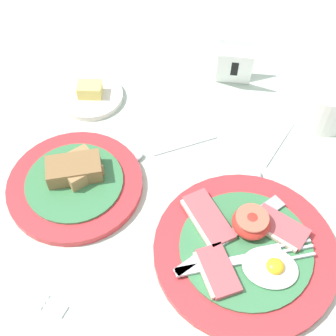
{
  "coord_description": "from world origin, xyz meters",
  "views": [
    {
      "loc": [
        0.05,
        -0.31,
        0.57
      ],
      "look_at": [
        -0.04,
        0.1,
        0.02
      ],
      "focal_mm": 50.0,
      "sensor_mm": 36.0,
      "label": 1
    }
  ],
  "objects_px": {
    "fork_on_cloth": "(81,320)",
    "teaspoon_by_saucer": "(256,174)",
    "butter_dish": "(91,95)",
    "breakfast_plate": "(245,248)",
    "bread_plate": "(75,181)",
    "sugar_cup": "(327,100)",
    "teaspoon_near_cup": "(138,156)",
    "number_card": "(235,65)"
  },
  "relations": [
    {
      "from": "number_card",
      "to": "bread_plate",
      "type": "bearing_deg",
      "value": -130.67
    },
    {
      "from": "bread_plate",
      "to": "number_card",
      "type": "bearing_deg",
      "value": 55.03
    },
    {
      "from": "sugar_cup",
      "to": "teaspoon_near_cup",
      "type": "relative_size",
      "value": 0.56
    },
    {
      "from": "bread_plate",
      "to": "butter_dish",
      "type": "xyz_separation_m",
      "value": [
        -0.04,
        0.18,
        -0.0
      ]
    },
    {
      "from": "teaspoon_by_saucer",
      "to": "teaspoon_near_cup",
      "type": "xyz_separation_m",
      "value": [
        -0.18,
        -0.01,
        0.0
      ]
    },
    {
      "from": "sugar_cup",
      "to": "number_card",
      "type": "bearing_deg",
      "value": 162.46
    },
    {
      "from": "teaspoon_by_saucer",
      "to": "teaspoon_near_cup",
      "type": "relative_size",
      "value": 1.1
    },
    {
      "from": "teaspoon_by_saucer",
      "to": "fork_on_cloth",
      "type": "relative_size",
      "value": 1.02
    },
    {
      "from": "number_card",
      "to": "fork_on_cloth",
      "type": "height_order",
      "value": "number_card"
    },
    {
      "from": "bread_plate",
      "to": "butter_dish",
      "type": "height_order",
      "value": "bread_plate"
    },
    {
      "from": "teaspoon_by_saucer",
      "to": "sugar_cup",
      "type": "bearing_deg",
      "value": 168.17
    },
    {
      "from": "butter_dish",
      "to": "fork_on_cloth",
      "type": "height_order",
      "value": "butter_dish"
    },
    {
      "from": "breakfast_plate",
      "to": "number_card",
      "type": "height_order",
      "value": "number_card"
    },
    {
      "from": "fork_on_cloth",
      "to": "teaspoon_by_saucer",
      "type": "bearing_deg",
      "value": -111.68
    },
    {
      "from": "teaspoon_by_saucer",
      "to": "butter_dish",
      "type": "bearing_deg",
      "value": -89.57
    },
    {
      "from": "breakfast_plate",
      "to": "teaspoon_near_cup",
      "type": "xyz_separation_m",
      "value": [
        -0.18,
        0.12,
        -0.01
      ]
    },
    {
      "from": "butter_dish",
      "to": "fork_on_cloth",
      "type": "distance_m",
      "value": 0.39
    },
    {
      "from": "breakfast_plate",
      "to": "teaspoon_by_saucer",
      "type": "xyz_separation_m",
      "value": [
        0.0,
        0.13,
        -0.01
      ]
    },
    {
      "from": "bread_plate",
      "to": "butter_dish",
      "type": "relative_size",
      "value": 1.81
    },
    {
      "from": "number_card",
      "to": "teaspoon_near_cup",
      "type": "xyz_separation_m",
      "value": [
        -0.12,
        -0.21,
        -0.03
      ]
    },
    {
      "from": "butter_dish",
      "to": "fork_on_cloth",
      "type": "xyz_separation_m",
      "value": [
        0.11,
        -0.37,
        -0.01
      ]
    },
    {
      "from": "sugar_cup",
      "to": "teaspoon_by_saucer",
      "type": "height_order",
      "value": "sugar_cup"
    },
    {
      "from": "number_card",
      "to": "teaspoon_near_cup",
      "type": "bearing_deg",
      "value": -125.59
    },
    {
      "from": "bread_plate",
      "to": "number_card",
      "type": "xyz_separation_m",
      "value": [
        0.19,
        0.28,
        0.03
      ]
    },
    {
      "from": "sugar_cup",
      "to": "butter_dish",
      "type": "height_order",
      "value": "sugar_cup"
    },
    {
      "from": "butter_dish",
      "to": "teaspoon_by_saucer",
      "type": "xyz_separation_m",
      "value": [
        0.3,
        -0.1,
        -0.0
      ]
    },
    {
      "from": "sugar_cup",
      "to": "bread_plate",
      "type": "bearing_deg",
      "value": -147.02
    },
    {
      "from": "breakfast_plate",
      "to": "bread_plate",
      "type": "height_order",
      "value": "same"
    },
    {
      "from": "teaspoon_near_cup",
      "to": "fork_on_cloth",
      "type": "xyz_separation_m",
      "value": [
        -0.0,
        -0.26,
        -0.0
      ]
    },
    {
      "from": "sugar_cup",
      "to": "butter_dish",
      "type": "distance_m",
      "value": 0.39
    },
    {
      "from": "breakfast_plate",
      "to": "fork_on_cloth",
      "type": "xyz_separation_m",
      "value": [
        -0.18,
        -0.14,
        -0.01
      ]
    },
    {
      "from": "teaspoon_near_cup",
      "to": "bread_plate",
      "type": "bearing_deg",
      "value": 10.02
    },
    {
      "from": "bread_plate",
      "to": "number_card",
      "type": "relative_size",
      "value": 2.71
    },
    {
      "from": "breakfast_plate",
      "to": "number_card",
      "type": "xyz_separation_m",
      "value": [
        -0.06,
        0.33,
        0.03
      ]
    },
    {
      "from": "breakfast_plate",
      "to": "sugar_cup",
      "type": "height_order",
      "value": "sugar_cup"
    },
    {
      "from": "breakfast_plate",
      "to": "bread_plate",
      "type": "bearing_deg",
      "value": 168.41
    },
    {
      "from": "number_card",
      "to": "fork_on_cloth",
      "type": "bearing_deg",
      "value": -109.99
    },
    {
      "from": "sugar_cup",
      "to": "butter_dish",
      "type": "relative_size",
      "value": 0.88
    },
    {
      "from": "teaspoon_by_saucer",
      "to": "fork_on_cloth",
      "type": "xyz_separation_m",
      "value": [
        -0.18,
        -0.27,
        -0.0
      ]
    },
    {
      "from": "teaspoon_by_saucer",
      "to": "bread_plate",
      "type": "bearing_deg",
      "value": -53.68
    },
    {
      "from": "sugar_cup",
      "to": "fork_on_cloth",
      "type": "relative_size",
      "value": 0.52
    },
    {
      "from": "breakfast_plate",
      "to": "teaspoon_near_cup",
      "type": "relative_size",
      "value": 1.43
    }
  ]
}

